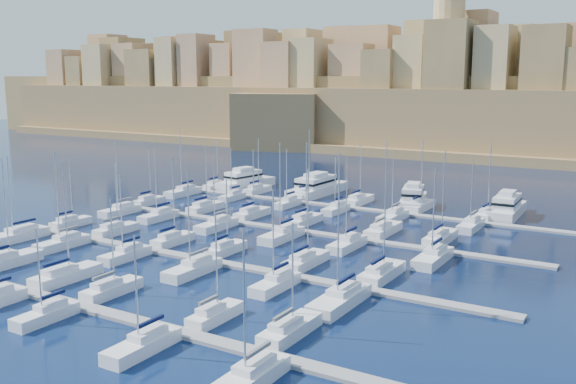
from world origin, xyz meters
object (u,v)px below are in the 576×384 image
Objects in this scene: sailboat_2 at (66,275)px; motor_yacht_a at (245,181)px; sailboat_4 at (215,315)px; motor_yacht_c at (413,198)px; motor_yacht_b at (317,187)px; motor_yacht_d at (507,207)px.

sailboat_2 is 0.96× the size of motor_yacht_a.
sailboat_4 is 0.76× the size of motor_yacht_c.
motor_yacht_d is at bearing -2.49° from motor_yacht_b.
motor_yacht_b is at bearing 91.47° from sailboat_2.
sailboat_4 reaches higher than motor_yacht_a.
motor_yacht_a is 1.06× the size of motor_yacht_c.
motor_yacht_a is (-20.40, 69.38, 0.96)m from sailboat_2.
motor_yacht_a is at bearing 122.67° from sailboat_4.
sailboat_4 is (24.76, -1.05, -0.05)m from sailboat_2.
motor_yacht_b is 41.50m from motor_yacht_d.
motor_yacht_a is 0.86× the size of motor_yacht_b.
motor_yacht_a is (-45.17, 70.42, 1.01)m from sailboat_4.
motor_yacht_b is at bearing 4.38° from motor_yacht_a.
motor_yacht_c is (21.23, 68.86, 0.96)m from sailboat_2.
sailboat_4 is at bearing -101.99° from motor_yacht_d.
motor_yacht_b is at bearing 177.51° from motor_yacht_d.
sailboat_2 is 1.34× the size of sailboat_4.
sailboat_2 is 24.79m from sailboat_4.
motor_yacht_b is at bearing 175.20° from motor_yacht_c.
motor_yacht_c is (41.64, -0.51, 0.00)m from motor_yacht_a.
sailboat_2 reaches higher than motor_yacht_c.
motor_yacht_d is at bearing 78.01° from sailboat_4.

